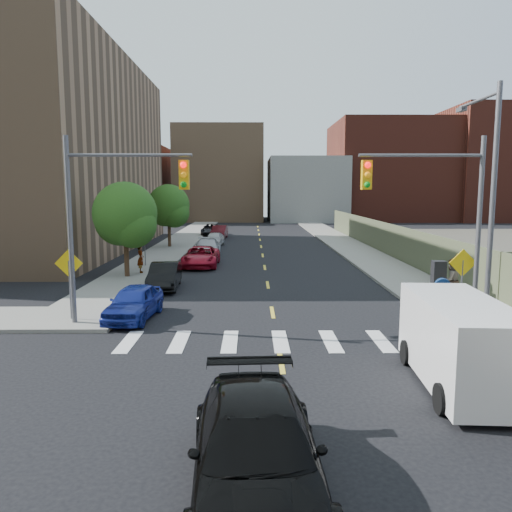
{
  "coord_description": "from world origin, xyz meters",
  "views": [
    {
      "loc": [
        -0.88,
        -12.24,
        5.09
      ],
      "look_at": [
        -0.66,
        10.77,
        2.0
      ],
      "focal_mm": 35.0,
      "sensor_mm": 36.0,
      "label": 1
    }
  ],
  "objects_px": {
    "parked_car_grey": "(212,230)",
    "mailbox": "(442,299)",
    "parked_car_silver": "(207,248)",
    "parked_car_black": "(165,276)",
    "cargo_van": "(458,340)",
    "pedestrian_east": "(451,280)",
    "black_sedan": "(256,451)",
    "parked_car_blue": "(134,302)",
    "pedestrian_west": "(141,259)",
    "parked_car_maroon": "(219,232)",
    "payphone": "(438,282)",
    "parked_car_white": "(214,239)",
    "parked_car_red": "(201,257)"
  },
  "relations": [
    {
      "from": "parked_car_grey",
      "to": "mailbox",
      "type": "relative_size",
      "value": 3.0
    },
    {
      "from": "parked_car_silver",
      "to": "parked_car_black",
      "type": "bearing_deg",
      "value": -97.05
    },
    {
      "from": "cargo_van",
      "to": "parked_car_black",
      "type": "bearing_deg",
      "value": 131.2
    },
    {
      "from": "pedestrian_east",
      "to": "parked_car_silver",
      "type": "bearing_deg",
      "value": -65.75
    },
    {
      "from": "black_sedan",
      "to": "mailbox",
      "type": "bearing_deg",
      "value": 53.8
    },
    {
      "from": "cargo_van",
      "to": "parked_car_blue",
      "type": "bearing_deg",
      "value": 149.66
    },
    {
      "from": "parked_car_blue",
      "to": "cargo_van",
      "type": "height_order",
      "value": "cargo_van"
    },
    {
      "from": "pedestrian_west",
      "to": "parked_car_maroon",
      "type": "bearing_deg",
      "value": -24.39
    },
    {
      "from": "parked_car_black",
      "to": "payphone",
      "type": "relative_size",
      "value": 2.18
    },
    {
      "from": "parked_car_grey",
      "to": "parked_car_white",
      "type": "bearing_deg",
      "value": -84.25
    },
    {
      "from": "mailbox",
      "to": "pedestrian_east",
      "type": "xyz_separation_m",
      "value": [
        1.41,
        2.74,
        0.21
      ]
    },
    {
      "from": "parked_car_blue",
      "to": "cargo_van",
      "type": "relative_size",
      "value": 0.77
    },
    {
      "from": "parked_car_grey",
      "to": "parked_car_maroon",
      "type": "bearing_deg",
      "value": -72.87
    },
    {
      "from": "parked_car_grey",
      "to": "payphone",
      "type": "relative_size",
      "value": 2.48
    },
    {
      "from": "pedestrian_west",
      "to": "pedestrian_east",
      "type": "height_order",
      "value": "pedestrian_east"
    },
    {
      "from": "black_sedan",
      "to": "parked_car_blue",
      "type": "bearing_deg",
      "value": 109.6
    },
    {
      "from": "cargo_van",
      "to": "pedestrian_west",
      "type": "xyz_separation_m",
      "value": [
        -11.97,
        16.91,
        -0.22
      ]
    },
    {
      "from": "black_sedan",
      "to": "parked_car_white",
      "type": "bearing_deg",
      "value": 92.57
    },
    {
      "from": "parked_car_maroon",
      "to": "pedestrian_east",
      "type": "xyz_separation_m",
      "value": [
        12.12,
        -30.13,
        0.42
      ]
    },
    {
      "from": "parked_car_blue",
      "to": "parked_car_silver",
      "type": "xyz_separation_m",
      "value": [
        1.3,
        17.89,
        0.02
      ]
    },
    {
      "from": "parked_car_red",
      "to": "parked_car_white",
      "type": "height_order",
      "value": "parked_car_red"
    },
    {
      "from": "parked_car_red",
      "to": "mailbox",
      "type": "distance_m",
      "value": 17.52
    },
    {
      "from": "mailbox",
      "to": "pedestrian_west",
      "type": "relative_size",
      "value": 0.92
    },
    {
      "from": "parked_car_white",
      "to": "payphone",
      "type": "bearing_deg",
      "value": -58.41
    },
    {
      "from": "parked_car_silver",
      "to": "mailbox",
      "type": "xyz_separation_m",
      "value": [
        10.71,
        -18.31,
        0.2
      ]
    },
    {
      "from": "parked_car_red",
      "to": "black_sedan",
      "type": "bearing_deg",
      "value": -81.87
    },
    {
      "from": "mailbox",
      "to": "black_sedan",
      "type": "bearing_deg",
      "value": -109.96
    },
    {
      "from": "parked_car_silver",
      "to": "parked_car_red",
      "type": "bearing_deg",
      "value": -91.55
    },
    {
      "from": "parked_car_black",
      "to": "payphone",
      "type": "height_order",
      "value": "payphone"
    },
    {
      "from": "parked_car_grey",
      "to": "parked_car_silver",
      "type": "bearing_deg",
      "value": -86.69
    },
    {
      "from": "mailbox",
      "to": "pedestrian_east",
      "type": "height_order",
      "value": "pedestrian_east"
    },
    {
      "from": "mailbox",
      "to": "pedestrian_east",
      "type": "distance_m",
      "value": 3.09
    },
    {
      "from": "payphone",
      "to": "pedestrian_east",
      "type": "distance_m",
      "value": 0.68
    },
    {
      "from": "parked_car_blue",
      "to": "parked_car_white",
      "type": "distance_m",
      "value": 25.44
    },
    {
      "from": "parked_car_white",
      "to": "mailbox",
      "type": "bearing_deg",
      "value": -62.1
    },
    {
      "from": "payphone",
      "to": "parked_car_black",
      "type": "bearing_deg",
      "value": 162.69
    },
    {
      "from": "parked_car_white",
      "to": "cargo_van",
      "type": "distance_m",
      "value": 33.3
    },
    {
      "from": "parked_car_red",
      "to": "pedestrian_east",
      "type": "xyz_separation_m",
      "value": [
        12.12,
        -11.12,
        0.43
      ]
    },
    {
      "from": "parked_car_black",
      "to": "black_sedan",
      "type": "xyz_separation_m",
      "value": [
        4.54,
        -17.51,
        0.11
      ]
    },
    {
      "from": "parked_car_blue",
      "to": "black_sedan",
      "type": "relative_size",
      "value": 0.74
    },
    {
      "from": "cargo_van",
      "to": "pedestrian_east",
      "type": "height_order",
      "value": "cargo_van"
    },
    {
      "from": "mailbox",
      "to": "pedestrian_east",
      "type": "relative_size",
      "value": 0.8
    },
    {
      "from": "parked_car_blue",
      "to": "pedestrian_west",
      "type": "relative_size",
      "value": 2.36
    },
    {
      "from": "pedestrian_west",
      "to": "mailbox",
      "type": "bearing_deg",
      "value": -143.24
    },
    {
      "from": "parked_car_silver",
      "to": "black_sedan",
      "type": "height_order",
      "value": "black_sedan"
    },
    {
      "from": "parked_car_grey",
      "to": "pedestrian_east",
      "type": "xyz_separation_m",
      "value": [
        13.2,
        -33.62,
        0.46
      ]
    },
    {
      "from": "parked_car_red",
      "to": "parked_car_grey",
      "type": "xyz_separation_m",
      "value": [
        -1.08,
        22.5,
        -0.03
      ]
    },
    {
      "from": "mailbox",
      "to": "payphone",
      "type": "bearing_deg",
      "value": 86.44
    },
    {
      "from": "parked_car_red",
      "to": "parked_car_silver",
      "type": "distance_m",
      "value": 4.45
    },
    {
      "from": "parked_car_black",
      "to": "parked_car_red",
      "type": "xyz_separation_m",
      "value": [
        1.14,
        7.39,
        0.0
      ]
    }
  ]
}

